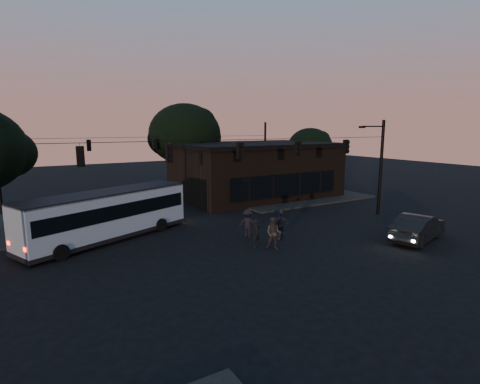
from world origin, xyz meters
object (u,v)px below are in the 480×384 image
bus (108,213)px  pedestrian_d (248,223)px  pedestrian_b (274,233)px  pedestrian_a (256,233)px  car (418,227)px  building (255,170)px  pedestrian_c (281,225)px

bus → pedestrian_d: (7.69, -4.11, -0.80)m
bus → pedestrian_b: size_ratio=5.88×
bus → pedestrian_b: (7.75, -6.80, -0.78)m
pedestrian_a → pedestrian_d: (0.54, 1.80, 0.10)m
car → pedestrian_d: bearing=40.8°
pedestrian_d → car: bearing=-176.5°
building → pedestrian_a: bearing=-123.0°
pedestrian_b → pedestrian_d: bearing=136.5°
building → pedestrian_d: building is taller
pedestrian_a → pedestrian_d: size_ratio=0.89×
pedestrian_c → car: bearing=146.4°
pedestrian_a → pedestrian_b: pedestrian_b is taller
building → pedestrian_c: (-6.85, -13.38, -1.79)m
building → pedestrian_c: 15.14m
pedestrian_b → pedestrian_c: size_ratio=1.02×
pedestrian_d → pedestrian_a: bearing=111.1°
pedestrian_a → pedestrian_c: (2.09, 0.38, 0.10)m
bus → building: bearing=3.0°
car → pedestrian_b: bearing=54.5°
bus → pedestrian_c: bus is taller
building → pedestrian_d: bearing=-125.1°
building → pedestrian_a: (-8.95, -13.76, -1.90)m
building → pedestrian_d: (-8.41, -11.96, -1.79)m
pedestrian_b → car: bearing=24.5°
pedestrian_a → pedestrian_c: size_ratio=0.89×
bus → pedestrian_c: size_ratio=5.99×
pedestrian_a → pedestrian_d: 1.88m
car → pedestrian_d: pedestrian_d is taller
pedestrian_c → pedestrian_d: bearing=-43.8°
car → pedestrian_b: 9.25m
pedestrian_a → pedestrian_b: (0.60, -0.88, 0.12)m
bus → pedestrian_a: size_ratio=6.76×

